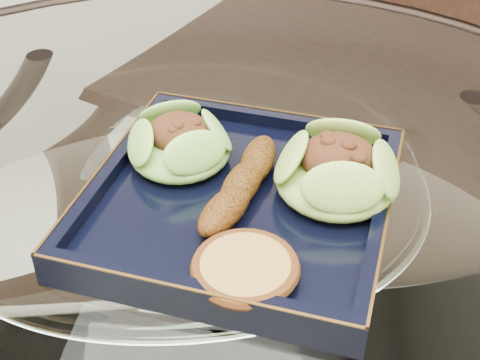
# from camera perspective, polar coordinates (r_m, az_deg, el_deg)

# --- Properties ---
(dining_table) EXTENTS (1.13, 1.13, 0.77)m
(dining_table) POSITION_cam_1_polar(r_m,az_deg,el_deg) (0.75, -3.77, -12.44)
(dining_table) COLOR white
(dining_table) RESTS_ON ground
(dining_chair) EXTENTS (0.57, 0.57, 1.03)m
(dining_chair) POSITION_cam_1_polar(r_m,az_deg,el_deg) (1.16, 7.64, 6.54)
(dining_chair) COLOR black
(dining_chair) RESTS_ON ground
(navy_plate) EXTENTS (0.29, 0.29, 0.02)m
(navy_plate) POSITION_cam_1_polar(r_m,az_deg,el_deg) (0.62, 0.00, -2.19)
(navy_plate) COLOR black
(navy_plate) RESTS_ON dining_table
(lettuce_wrap_left) EXTENTS (0.11, 0.11, 0.04)m
(lettuce_wrap_left) POSITION_cam_1_polar(r_m,az_deg,el_deg) (0.65, -5.18, 2.89)
(lettuce_wrap_left) COLOR #56A12E
(lettuce_wrap_left) RESTS_ON navy_plate
(lettuce_wrap_right) EXTENTS (0.15, 0.15, 0.04)m
(lettuce_wrap_right) POSITION_cam_1_polar(r_m,az_deg,el_deg) (0.62, 8.26, 0.47)
(lettuce_wrap_right) COLOR olive
(lettuce_wrap_right) RESTS_ON navy_plate
(roasted_plantain) EXTENTS (0.06, 0.15, 0.03)m
(roasted_plantain) POSITION_cam_1_polar(r_m,az_deg,el_deg) (0.61, 0.19, -0.29)
(roasted_plantain) COLOR #66360A
(roasted_plantain) RESTS_ON navy_plate
(crumb_patty) EXTENTS (0.10, 0.10, 0.01)m
(crumb_patty) POSITION_cam_1_polar(r_m,az_deg,el_deg) (0.54, 0.45, -7.64)
(crumb_patty) COLOR #C28C40
(crumb_patty) RESTS_ON navy_plate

